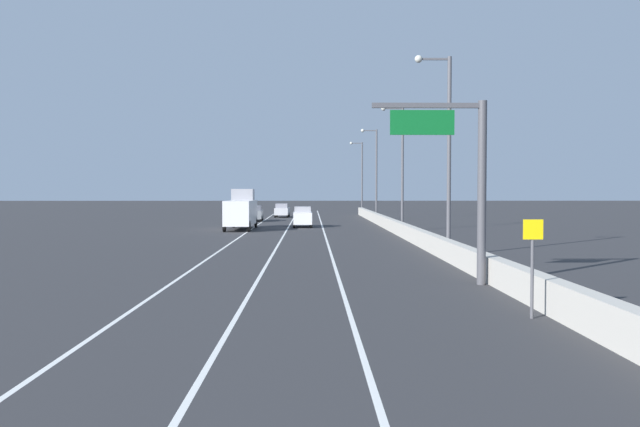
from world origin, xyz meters
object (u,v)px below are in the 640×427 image
car_white_1 (303,217)px  lamp_post_right_fifth (361,173)px  speed_advisory_sign (532,260)px  lamp_post_right_fourth (375,168)px  car_silver_2 (282,210)px  box_truck (241,211)px  lamp_post_right_third (400,160)px  lamp_post_right_second (445,143)px  car_gray_0 (255,213)px  overhead_sign_gantry (464,169)px

car_white_1 → lamp_post_right_fifth: bearing=77.8°
speed_advisory_sign → lamp_post_right_fourth: 67.54m
car_silver_2 → box_truck: size_ratio=0.51×
lamp_post_right_third → car_silver_2: lamp_post_right_third is taller
lamp_post_right_second → car_gray_0: lamp_post_right_second is taller
lamp_post_right_fifth → car_white_1: 43.31m
lamp_post_right_fourth → car_gray_0: size_ratio=2.44×
lamp_post_right_third → lamp_post_right_fifth: size_ratio=1.00×
speed_advisory_sign → lamp_post_right_fifth: size_ratio=0.26×
box_truck → car_white_1: bearing=34.8°
lamp_post_right_second → lamp_post_right_fifth: size_ratio=1.00×
car_white_1 → car_silver_2: size_ratio=1.01×
lamp_post_right_second → car_white_1: lamp_post_right_second is taller
speed_advisory_sign → lamp_post_right_fifth: (1.54, 91.46, 4.82)m
lamp_post_right_fifth → car_silver_2: lamp_post_right_fifth is taller
lamp_post_right_fourth → lamp_post_right_fifth: 24.11m
car_white_1 → car_silver_2: 24.82m
lamp_post_right_fourth → car_gray_0: 16.78m
lamp_post_right_fourth → speed_advisory_sign: bearing=-91.3°
lamp_post_right_fourth → lamp_post_right_fifth: size_ratio=1.00×
lamp_post_right_fourth → overhead_sign_gantry: bearing=-91.9°
car_white_1 → box_truck: box_truck is taller
lamp_post_right_fifth → speed_advisory_sign: bearing=-91.0°
lamp_post_right_third → lamp_post_right_fifth: 48.22m
lamp_post_right_second → lamp_post_right_fifth: bearing=89.7°
speed_advisory_sign → car_gray_0: bearing=102.2°
car_white_1 → box_truck: bearing=-145.2°
lamp_post_right_fifth → car_silver_2: bearing=-125.0°
car_white_1 → car_silver_2: (-3.12, 24.62, -0.10)m
lamp_post_right_third → car_gray_0: lamp_post_right_third is taller
speed_advisory_sign → lamp_post_right_fifth: lamp_post_right_fifth is taller
overhead_sign_gantry → lamp_post_right_second: bearing=82.5°
speed_advisory_sign → lamp_post_right_third: 43.54m
lamp_post_right_second → car_gray_0: (-14.59, 43.35, -5.63)m
car_white_1 → overhead_sign_gantry: bearing=-80.5°
box_truck → lamp_post_right_second: bearing=-61.1°
car_gray_0 → box_truck: 17.09m
lamp_post_right_fourth → car_silver_2: 15.04m
lamp_post_right_second → lamp_post_right_fourth: 48.23m
car_gray_0 → lamp_post_right_fourth: bearing=18.0°
lamp_post_right_third → car_white_1: (-9.18, 6.24, -5.53)m
lamp_post_right_fifth → car_gray_0: lamp_post_right_fifth is taller
lamp_post_right_second → box_truck: bearing=118.9°
car_white_1 → box_truck: 7.18m
overhead_sign_gantry → car_silver_2: 67.67m
box_truck → overhead_sign_gantry: bearing=-71.2°
speed_advisory_sign → lamp_post_right_fifth: bearing=89.0°
car_silver_2 → box_truck: (-2.75, -28.70, 0.83)m
overhead_sign_gantry → speed_advisory_sign: (0.44, -7.31, -2.96)m
car_white_1 → car_gray_0: bearing=114.6°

